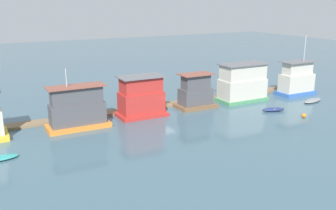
{
  "coord_description": "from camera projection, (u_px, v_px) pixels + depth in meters",
  "views": [
    {
      "loc": [
        -21.89,
        -42.65,
        14.67
      ],
      "look_at": [
        0.0,
        -1.0,
        1.4
      ],
      "focal_mm": 40.0,
      "sensor_mm": 36.0,
      "label": 1
    }
  ],
  "objects": [
    {
      "name": "buoy_orange",
      "position": [
        304.0,
        115.0,
        48.2
      ],
      "size": [
        0.59,
        0.59,
        0.59
      ],
      "primitive_type": "sphere",
      "color": "orange",
      "rests_on": "ground_plane"
    },
    {
      "name": "houseboat_orange",
      "position": [
        77.0,
        109.0,
        43.88
      ],
      "size": [
        7.31,
        3.3,
        7.21
      ],
      "color": "orange",
      "rests_on": "ground_plane"
    },
    {
      "name": "houseboat_brown",
      "position": [
        196.0,
        93.0,
        52.4
      ],
      "size": [
        5.49,
        3.61,
        4.81
      ],
      "color": "brown",
      "rests_on": "ground_plane"
    },
    {
      "name": "ground_plane",
      "position": [
        165.0,
        113.0,
        50.12
      ],
      "size": [
        200.0,
        200.0,
        0.0
      ],
      "primitive_type": "plane",
      "color": "#426070"
    },
    {
      "name": "houseboat_blue",
      "position": [
        297.0,
        80.0,
        59.44
      ],
      "size": [
        6.2,
        3.31,
        9.37
      ],
      "color": "#3866B7",
      "rests_on": "ground_plane"
    },
    {
      "name": "dinghy_grey",
      "position": [
        313.0,
        100.0,
        55.73
      ],
      "size": [
        4.39,
        2.48,
        0.4
      ],
      "color": "gray",
      "rests_on": "ground_plane"
    },
    {
      "name": "houseboat_green",
      "position": [
        242.0,
        83.0,
        55.74
      ],
      "size": [
        7.45,
        3.84,
        5.64
      ],
      "color": "#4C9360",
      "rests_on": "ground_plane"
    },
    {
      "name": "dinghy_navy",
      "position": [
        273.0,
        109.0,
        50.94
      ],
      "size": [
        3.35,
        1.91,
        0.51
      ],
      "color": "navy",
      "rests_on": "ground_plane"
    },
    {
      "name": "houseboat_red",
      "position": [
        141.0,
        98.0,
        48.42
      ],
      "size": [
        6.27,
        3.92,
        5.29
      ],
      "color": "red",
      "rests_on": "ground_plane"
    },
    {
      "name": "dock_walkway",
      "position": [
        154.0,
        106.0,
        52.81
      ],
      "size": [
        59.6,
        1.95,
        0.3
      ],
      "primitive_type": "cube",
      "color": "#846B4C",
      "rests_on": "ground_plane"
    }
  ]
}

